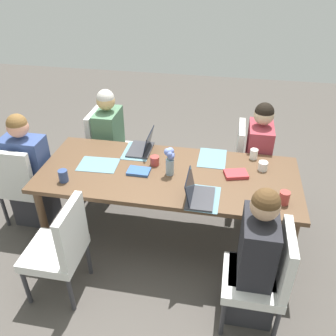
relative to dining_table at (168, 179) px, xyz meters
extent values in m
plane|color=#4C4742|center=(0.00, 0.00, -0.68)|extent=(10.00, 10.00, 0.00)
cube|color=brown|center=(0.00, 0.00, 0.05)|extent=(2.33, 0.96, 0.04)
cylinder|color=brown|center=(-1.09, -0.40, -0.33)|extent=(0.07, 0.07, 0.71)
cylinder|color=brown|center=(1.09, -0.40, -0.33)|extent=(0.07, 0.07, 0.71)
cylinder|color=brown|center=(-1.09, 0.40, -0.33)|extent=(0.07, 0.07, 0.71)
cylinder|color=brown|center=(1.09, 0.40, -0.33)|extent=(0.07, 0.07, 0.71)
cube|color=silver|center=(-0.78, 0.80, -0.27)|extent=(0.44, 0.44, 0.08)
cube|color=silver|center=(-0.97, 0.80, -0.01)|extent=(0.06, 0.42, 0.45)
cylinder|color=#333338|center=(-0.59, 0.99, -0.50)|extent=(0.04, 0.04, 0.37)
cylinder|color=#333338|center=(-0.59, 0.61, -0.50)|extent=(0.04, 0.04, 0.37)
cylinder|color=#333338|center=(-0.97, 0.99, -0.50)|extent=(0.04, 0.04, 0.37)
cylinder|color=#333338|center=(-0.97, 0.61, -0.50)|extent=(0.04, 0.04, 0.37)
cube|color=#2D2D33|center=(-0.78, 0.74, -0.46)|extent=(0.36, 0.34, 0.45)
cube|color=#232328|center=(-0.78, 0.74, 0.02)|extent=(0.24, 0.40, 0.50)
sphere|color=tan|center=(-0.78, 0.74, 0.39)|extent=(0.20, 0.20, 0.20)
sphere|color=#51381E|center=(-0.78, 0.74, 0.42)|extent=(0.19, 0.19, 0.19)
cube|color=silver|center=(1.47, -0.03, -0.27)|extent=(0.44, 0.44, 0.08)
cube|color=silver|center=(1.47, 0.16, -0.01)|extent=(0.42, 0.06, 0.45)
cylinder|color=#333338|center=(1.66, -0.22, -0.50)|extent=(0.04, 0.04, 0.37)
cylinder|color=#333338|center=(1.28, -0.22, -0.50)|extent=(0.04, 0.04, 0.37)
cylinder|color=#333338|center=(1.66, 0.16, -0.50)|extent=(0.04, 0.04, 0.37)
cylinder|color=#333338|center=(1.28, 0.16, -0.50)|extent=(0.04, 0.04, 0.37)
cube|color=#2D2D33|center=(1.41, -0.03, -0.46)|extent=(0.34, 0.36, 0.45)
cube|color=#384C84|center=(1.41, -0.03, 0.02)|extent=(0.40, 0.24, 0.50)
sphere|color=#E49A7D|center=(1.41, -0.03, 0.39)|extent=(0.20, 0.20, 0.20)
sphere|color=brown|center=(1.41, -0.03, 0.42)|extent=(0.19, 0.19, 0.19)
cube|color=silver|center=(0.82, -0.83, -0.27)|extent=(0.44, 0.44, 0.08)
cube|color=silver|center=(1.01, -0.83, -0.01)|extent=(0.06, 0.42, 0.45)
cylinder|color=#333338|center=(0.63, -1.02, -0.50)|extent=(0.04, 0.04, 0.37)
cylinder|color=#333338|center=(0.63, -0.64, -0.50)|extent=(0.04, 0.04, 0.37)
cylinder|color=#333338|center=(1.01, -1.02, -0.50)|extent=(0.04, 0.04, 0.37)
cylinder|color=#333338|center=(1.01, -0.64, -0.50)|extent=(0.04, 0.04, 0.37)
cube|color=#2D2D33|center=(0.82, -0.77, -0.46)|extent=(0.36, 0.34, 0.45)
cube|color=#4C7556|center=(0.82, -0.77, 0.02)|extent=(0.24, 0.40, 0.50)
sphere|color=tan|center=(0.82, -0.77, 0.39)|extent=(0.20, 0.20, 0.20)
sphere|color=beige|center=(0.82, -0.77, 0.42)|extent=(0.19, 0.19, 0.19)
cube|color=silver|center=(-0.83, -0.77, -0.27)|extent=(0.44, 0.44, 0.08)
cube|color=silver|center=(-0.64, -0.77, -0.01)|extent=(0.06, 0.42, 0.45)
cylinder|color=#333338|center=(-1.02, -0.96, -0.50)|extent=(0.04, 0.04, 0.37)
cylinder|color=#333338|center=(-1.02, -0.58, -0.50)|extent=(0.04, 0.04, 0.37)
cylinder|color=#333338|center=(-0.64, -0.96, -0.50)|extent=(0.04, 0.04, 0.37)
cylinder|color=#333338|center=(-0.64, -0.58, -0.50)|extent=(0.04, 0.04, 0.37)
cube|color=#2D2D33|center=(-0.83, -0.71, -0.46)|extent=(0.36, 0.34, 0.45)
cube|color=#93333D|center=(-0.83, -0.71, 0.02)|extent=(0.24, 0.40, 0.50)
sphere|color=tan|center=(-0.83, -0.71, 0.39)|extent=(0.20, 0.20, 0.20)
sphere|color=black|center=(-0.83, -0.71, 0.42)|extent=(0.19, 0.19, 0.19)
cube|color=silver|center=(0.78, 0.80, -0.27)|extent=(0.44, 0.44, 0.08)
cube|color=silver|center=(0.59, 0.80, -0.01)|extent=(0.06, 0.42, 0.45)
cylinder|color=#333338|center=(0.97, 0.99, -0.50)|extent=(0.04, 0.04, 0.37)
cylinder|color=#333338|center=(0.97, 0.61, -0.50)|extent=(0.04, 0.04, 0.37)
cylinder|color=#333338|center=(0.59, 0.99, -0.50)|extent=(0.04, 0.04, 0.37)
cylinder|color=#333338|center=(0.59, 0.61, -0.50)|extent=(0.04, 0.04, 0.37)
cylinder|color=#8EA8B7|center=(-0.02, 0.02, 0.15)|extent=(0.07, 0.07, 0.15)
sphere|color=#6B7FD1|center=(0.00, 0.02, 0.30)|extent=(0.06, 0.06, 0.06)
cylinder|color=#477A3D|center=(0.00, 0.02, 0.26)|extent=(0.01, 0.01, 0.08)
sphere|color=#6B7FD1|center=(-0.02, 0.03, 0.29)|extent=(0.06, 0.06, 0.06)
cylinder|color=#477A3D|center=(-0.02, 0.03, 0.25)|extent=(0.01, 0.01, 0.06)
sphere|color=#6B7FD1|center=(-0.03, 0.02, 0.26)|extent=(0.06, 0.06, 0.06)
cylinder|color=#477A3D|center=(-0.03, 0.02, 0.24)|extent=(0.01, 0.01, 0.04)
sphere|color=#6B7FD1|center=(-0.03, 0.00, 0.26)|extent=(0.06, 0.06, 0.06)
cylinder|color=#477A3D|center=(-0.03, 0.00, 0.24)|extent=(0.01, 0.01, 0.04)
sphere|color=#6B7FD1|center=(-0.02, -0.01, 0.29)|extent=(0.07, 0.07, 0.07)
cylinder|color=#477A3D|center=(-0.02, -0.01, 0.26)|extent=(0.01, 0.01, 0.07)
cube|color=slate|center=(-0.35, 0.32, 0.07)|extent=(0.27, 0.37, 0.00)
cube|color=slate|center=(0.66, -0.01, 0.07)|extent=(0.37, 0.28, 0.00)
cube|color=slate|center=(0.37, -0.32, 0.07)|extent=(0.26, 0.36, 0.00)
cube|color=slate|center=(-0.37, -0.32, 0.07)|extent=(0.26, 0.36, 0.00)
cube|color=#38383D|center=(0.34, -0.34, 0.08)|extent=(0.22, 0.32, 0.02)
cube|color=black|center=(0.26, -0.34, 0.19)|extent=(0.06, 0.31, 0.20)
cube|color=#38383D|center=(-0.33, 0.33, 0.08)|extent=(0.22, 0.32, 0.02)
cube|color=black|center=(-0.24, 0.33, 0.19)|extent=(0.05, 0.31, 0.20)
cylinder|color=#AD3D38|center=(0.15, -0.11, 0.11)|extent=(0.08, 0.08, 0.09)
cylinder|color=white|center=(-0.76, -0.39, 0.12)|extent=(0.07, 0.07, 0.10)
cylinder|color=white|center=(-0.84, -0.20, 0.11)|extent=(0.09, 0.09, 0.08)
cylinder|color=#AD3D38|center=(-0.98, 0.27, 0.13)|extent=(0.08, 0.08, 0.11)
cylinder|color=#33477A|center=(0.87, 0.29, 0.12)|extent=(0.08, 0.08, 0.11)
cube|color=#B73338|center=(-0.60, -0.06, 0.09)|extent=(0.23, 0.19, 0.03)
cube|color=#335693|center=(0.26, 0.04, 0.08)|extent=(0.20, 0.14, 0.03)
camera|label=1|loc=(-0.49, 2.64, 1.86)|focal=38.33mm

